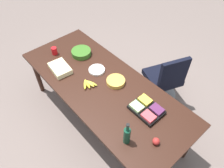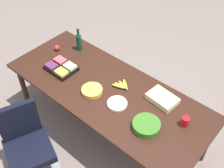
{
  "view_description": "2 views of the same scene",
  "coord_description": "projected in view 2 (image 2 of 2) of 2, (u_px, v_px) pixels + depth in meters",
  "views": [
    {
      "loc": [
        1.48,
        -1.14,
        2.8
      ],
      "look_at": [
        0.13,
        0.05,
        0.86
      ],
      "focal_mm": 34.49,
      "sensor_mm": 36.0,
      "label": 1
    },
    {
      "loc": [
        -1.53,
        1.66,
        3.03
      ],
      "look_at": [
        -0.04,
        -0.05,
        0.83
      ],
      "focal_mm": 44.45,
      "sensor_mm": 36.0,
      "label": 2
    }
  ],
  "objects": [
    {
      "name": "sheet_cake",
      "position": [
        162.0,
        99.0,
        3.03
      ],
      "size": [
        0.34,
        0.25,
        0.07
      ],
      "primitive_type": "cube",
      "rotation": [
        0.0,
        0.0,
        -0.1
      ],
      "color": "beige",
      "rests_on": "conference_table"
    },
    {
      "name": "red_solo_cup",
      "position": [
        185.0,
        121.0,
        2.78
      ],
      "size": [
        0.1,
        0.1,
        0.11
      ],
      "primitive_type": "cylinder",
      "rotation": [
        0.0,
        0.0,
        -0.33
      ],
      "color": "red",
      "rests_on": "conference_table"
    },
    {
      "name": "office_chair",
      "position": [
        29.0,
        150.0,
        3.08
      ],
      "size": [
        0.62,
        0.62,
        0.93
      ],
      "color": "gray",
      "rests_on": "ground"
    },
    {
      "name": "ground_plane",
      "position": [
        107.0,
        129.0,
        3.73
      ],
      "size": [
        10.0,
        10.0,
        0.0
      ],
      "primitive_type": "plane",
      "color": "slate"
    },
    {
      "name": "wine_bottle",
      "position": [
        79.0,
        42.0,
        3.64
      ],
      "size": [
        0.08,
        0.08,
        0.31
      ],
      "color": "#103C2A",
      "rests_on": "conference_table"
    },
    {
      "name": "chip_bowl",
      "position": [
        92.0,
        91.0,
        3.13
      ],
      "size": [
        0.26,
        0.26,
        0.05
      ],
      "primitive_type": "cylinder",
      "rotation": [
        0.0,
        0.0,
        0.08
      ],
      "color": "gold",
      "rests_on": "conference_table"
    },
    {
      "name": "apple_red",
      "position": [
        57.0,
        48.0,
        3.69
      ],
      "size": [
        0.09,
        0.09,
        0.08
      ],
      "primitive_type": "sphere",
      "rotation": [
        0.0,
        0.0,
        -0.25
      ],
      "color": "#AE2825",
      "rests_on": "conference_table"
    },
    {
      "name": "salad_bowl",
      "position": [
        146.0,
        126.0,
        2.76
      ],
      "size": [
        0.32,
        0.32,
        0.07
      ],
      "primitive_type": "cylinder",
      "rotation": [
        0.0,
        0.0,
        -0.15
      ],
      "color": "#376C22",
      "rests_on": "conference_table"
    },
    {
      "name": "banana_bunch",
      "position": [
        122.0,
        85.0,
        3.19
      ],
      "size": [
        0.2,
        0.18,
        0.04
      ],
      "color": "yellow",
      "rests_on": "conference_table"
    },
    {
      "name": "conference_table",
      "position": [
        107.0,
        93.0,
        3.24
      ],
      "size": [
        2.5,
        1.02,
        0.77
      ],
      "color": "#321A11",
      "rests_on": "ground"
    },
    {
      "name": "fruit_platter",
      "position": [
        61.0,
        67.0,
        3.41
      ],
      "size": [
        0.36,
        0.28,
        0.07
      ],
      "color": "black",
      "rests_on": "conference_table"
    },
    {
      "name": "paper_plate_stack",
      "position": [
        117.0,
        104.0,
        3.0
      ],
      "size": [
        0.22,
        0.22,
        0.03
      ],
      "primitive_type": "cylinder",
      "rotation": [
        0.0,
        0.0,
        -0.01
      ],
      "color": "white",
      "rests_on": "conference_table"
    }
  ]
}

